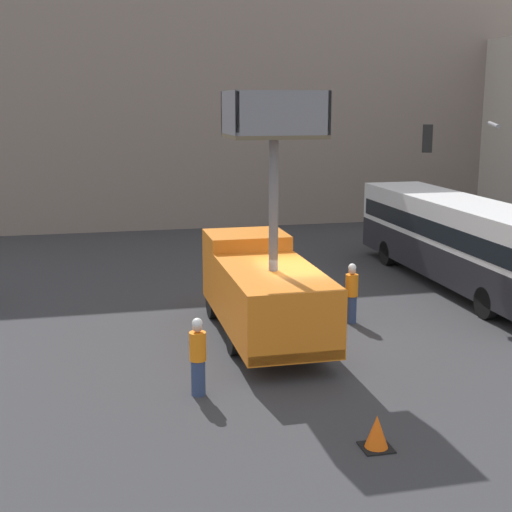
{
  "coord_description": "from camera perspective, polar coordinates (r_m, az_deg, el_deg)",
  "views": [
    {
      "loc": [
        -5.52,
        -17.87,
        6.48
      ],
      "look_at": [
        -1.04,
        1.55,
        2.17
      ],
      "focal_mm": 50.0,
      "sensor_mm": 36.0,
      "label": 1
    }
  ],
  "objects": [
    {
      "name": "traffic_cone_near_truck",
      "position": [
        14.17,
        9.63,
        -13.78
      ],
      "size": [
        0.59,
        0.59,
        0.67
      ],
      "color": "black",
      "rests_on": "ground_plane"
    },
    {
      "name": "road_worker_near_truck",
      "position": [
        16.14,
        -4.67,
        -8.05
      ],
      "size": [
        0.38,
        0.38,
        1.81
      ],
      "rotation": [
        0.0,
        0.0,
        0.72
      ],
      "color": "navy",
      "rests_on": "ground_plane"
    },
    {
      "name": "traffic_light_pole",
      "position": [
        24.13,
        19.48,
        6.02
      ],
      "size": [
        3.86,
        3.61,
        6.08
      ],
      "color": "slate",
      "rests_on": "ground_plane"
    },
    {
      "name": "utility_truck",
      "position": [
        19.7,
        0.57,
        -2.25
      ],
      "size": [
        2.39,
        6.66,
        6.76
      ],
      "color": "orange",
      "rests_on": "ground_plane"
    },
    {
      "name": "building_backdrop_far",
      "position": [
        41.87,
        -5.55,
        13.97
      ],
      "size": [
        44.0,
        10.0,
        15.59
      ],
      "color": "gray",
      "rests_on": "ground_plane"
    },
    {
      "name": "road_worker_directing",
      "position": [
        21.41,
        7.65,
        -2.98
      ],
      "size": [
        0.38,
        0.38,
        1.82
      ],
      "rotation": [
        0.0,
        0.0,
        0.77
      ],
      "color": "navy",
      "rests_on": "ground_plane"
    },
    {
      "name": "city_bus",
      "position": [
        26.25,
        15.99,
        1.51
      ],
      "size": [
        2.49,
        12.17,
        3.1
      ],
      "rotation": [
        0.0,
        0.0,
        1.3
      ],
      "color": "#232328",
      "rests_on": "ground_plane"
    },
    {
      "name": "ground_plane",
      "position": [
        19.79,
        3.99,
        -6.93
      ],
      "size": [
        120.0,
        120.0,
        0.0
      ],
      "primitive_type": "plane",
      "color": "#333335"
    }
  ]
}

